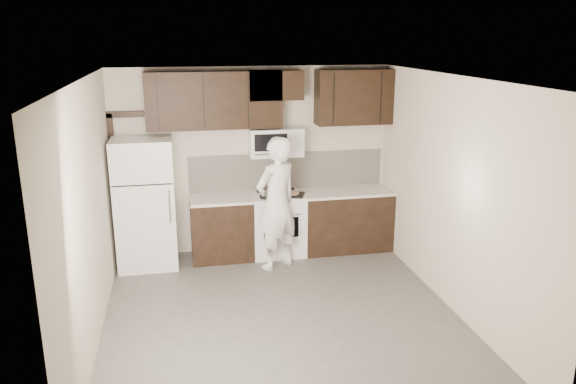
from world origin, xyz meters
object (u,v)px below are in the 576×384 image
object	(u,v)px
stove	(277,223)
microwave	(276,142)
refrigerator	(145,203)
person	(276,204)

from	to	relation	value
stove	microwave	size ratio (longest dim) A/B	1.24
stove	refrigerator	xyz separation A→B (m)	(-1.85, -0.05, 0.44)
microwave	refrigerator	distance (m)	2.00
stove	microwave	world-z (taller)	microwave
person	microwave	bearing A→B (deg)	-130.70
refrigerator	person	bearing A→B (deg)	-14.24
stove	person	distance (m)	0.68
stove	refrigerator	size ratio (longest dim) A/B	0.52
stove	refrigerator	world-z (taller)	refrigerator
stove	person	world-z (taller)	person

